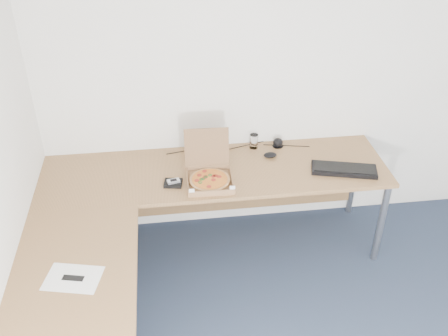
{
  "coord_description": "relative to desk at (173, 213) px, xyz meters",
  "views": [
    {
      "loc": [
        -0.83,
        -1.69,
        2.8
      ],
      "look_at": [
        -0.45,
        1.28,
        0.82
      ],
      "focal_mm": 41.39,
      "sensor_mm": 36.0,
      "label": 1
    }
  ],
  "objects": [
    {
      "name": "paper_sheet",
      "position": [
        -0.57,
        -0.54,
        0.03
      ],
      "size": [
        0.34,
        0.28,
        0.0
      ],
      "primitive_type": "cube",
      "rotation": [
        0.0,
        0.0,
        -0.23
      ],
      "color": "white",
      "rests_on": "desk"
    },
    {
      "name": "drinking_glass",
      "position": [
        0.66,
        0.7,
        0.09
      ],
      "size": [
        0.06,
        0.06,
        0.11
      ],
      "primitive_type": "cylinder",
      "color": "silver",
      "rests_on": "desk"
    },
    {
      "name": "pizza_box",
      "position": [
        0.27,
        0.29,
        0.07
      ],
      "size": [
        0.31,
        0.37,
        0.32
      ],
      "rotation": [
        0.0,
        0.0,
        -0.03
      ],
      "color": "#926742",
      "rests_on": "desk"
    },
    {
      "name": "keyboard",
      "position": [
        1.24,
        0.29,
        0.04
      ],
      "size": [
        0.49,
        0.28,
        0.03
      ],
      "primitive_type": "cube",
      "rotation": [
        0.0,
        0.0,
        -0.26
      ],
      "color": "black",
      "rests_on": "desk"
    },
    {
      "name": "wallet",
      "position": [
        0.02,
        0.28,
        0.04
      ],
      "size": [
        0.14,
        0.12,
        0.02
      ],
      "primitive_type": "cube",
      "rotation": [
        0.0,
        0.0,
        -0.17
      ],
      "color": "black",
      "rests_on": "desk"
    },
    {
      "name": "phone",
      "position": [
        0.02,
        0.28,
        0.06
      ],
      "size": [
        0.09,
        0.06,
        0.02
      ],
      "primitive_type": "cube",
      "rotation": [
        0.0,
        0.0,
        0.2
      ],
      "color": "#B2B5BA",
      "rests_on": "wallet"
    },
    {
      "name": "desk",
      "position": [
        0.0,
        0.0,
        0.0
      ],
      "size": [
        2.5,
        2.2,
        0.73
      ],
      "color": "olive",
      "rests_on": "ground"
    },
    {
      "name": "cable_bundle",
      "position": [
        0.51,
        0.71,
        0.03
      ],
      "size": [
        0.54,
        0.11,
        0.01
      ],
      "primitive_type": null,
      "rotation": [
        0.0,
        0.0,
        0.14
      ],
      "color": "black",
      "rests_on": "desk"
    },
    {
      "name": "dome_speaker",
      "position": [
        0.85,
        0.69,
        0.07
      ],
      "size": [
        0.09,
        0.09,
        0.07
      ],
      "primitive_type": "ellipsoid",
      "color": "black",
      "rests_on": "desk"
    },
    {
      "name": "mouse",
      "position": [
        0.75,
        0.55,
        0.05
      ],
      "size": [
        0.12,
        0.1,
        0.04
      ],
      "primitive_type": "ellipsoid",
      "rotation": [
        0.0,
        0.0,
        -0.38
      ],
      "color": "black",
      "rests_on": "desk"
    },
    {
      "name": "room_shell",
      "position": [
        0.82,
        -0.97,
        0.55
      ],
      "size": [
        3.5,
        3.5,
        2.5
      ],
      "primitive_type": null,
      "color": "white",
      "rests_on": "ground"
    }
  ]
}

